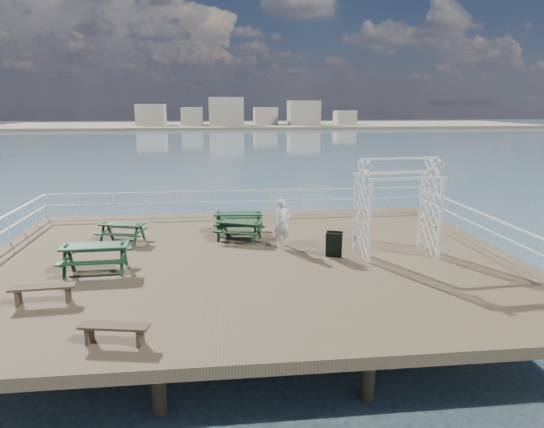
% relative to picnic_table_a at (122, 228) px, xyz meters
% --- Properties ---
extents(ground, '(18.00, 14.00, 0.30)m').
position_rel_picnic_table_a_xyz_m(ground, '(4.66, -2.45, -0.65)').
color(ground, brown).
rests_on(ground, ground).
extents(sea_backdrop, '(300.00, 300.00, 9.20)m').
position_rel_picnic_table_a_xyz_m(sea_backdrop, '(17.20, 131.61, -1.01)').
color(sea_backdrop, '#384D5E').
rests_on(sea_backdrop, ground).
extents(railing, '(17.77, 13.76, 1.10)m').
position_rel_picnic_table_a_xyz_m(railing, '(4.59, 0.11, 0.37)').
color(railing, silver).
rests_on(railing, ground).
extents(picnic_table_a, '(1.91, 1.69, 0.78)m').
position_rel_picnic_table_a_xyz_m(picnic_table_a, '(0.00, 0.00, 0.00)').
color(picnic_table_a, '#15391C').
rests_on(picnic_table_a, ground).
extents(picnic_table_b, '(2.07, 1.89, 0.81)m').
position_rel_picnic_table_a_xyz_m(picnic_table_b, '(4.42, -0.30, 0.02)').
color(picnic_table_b, '#15391C').
rests_on(picnic_table_b, ground).
extents(picnic_table_c, '(2.03, 1.69, 0.93)m').
position_rel_picnic_table_a_xyz_m(picnic_table_c, '(4.44, 0.75, 0.10)').
color(picnic_table_c, '#15391C').
rests_on(picnic_table_c, ground).
extents(picnic_table_d, '(2.07, 1.70, 0.97)m').
position_rel_picnic_table_a_xyz_m(picnic_table_d, '(-0.19, -3.39, 0.12)').
color(picnic_table_d, '#15391C').
rests_on(picnic_table_d, ground).
extents(flat_bench_near, '(1.56, 0.65, 0.44)m').
position_rel_picnic_table_a_xyz_m(flat_bench_near, '(1.33, -8.25, -0.17)').
color(flat_bench_near, brown).
rests_on(flat_bench_near, ground).
extents(flat_bench_far, '(1.66, 0.52, 0.47)m').
position_rel_picnic_table_a_xyz_m(flat_bench_far, '(-0.98, -5.76, -0.15)').
color(flat_bench_far, brown).
rests_on(flat_bench_far, ground).
extents(trellis_arbor, '(2.79, 1.62, 3.36)m').
position_rel_picnic_table_a_xyz_m(trellis_arbor, '(9.68, -2.76, 0.99)').
color(trellis_arbor, silver).
rests_on(trellis_arbor, ground).
extents(sandwich_board, '(0.65, 0.56, 0.90)m').
position_rel_picnic_table_a_xyz_m(sandwich_board, '(7.50, -2.83, -0.07)').
color(sandwich_board, black).
rests_on(sandwich_board, ground).
extents(person, '(0.73, 0.58, 1.76)m').
position_rel_picnic_table_a_xyz_m(person, '(5.93, -1.36, 0.38)').
color(person, white).
rests_on(person, ground).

